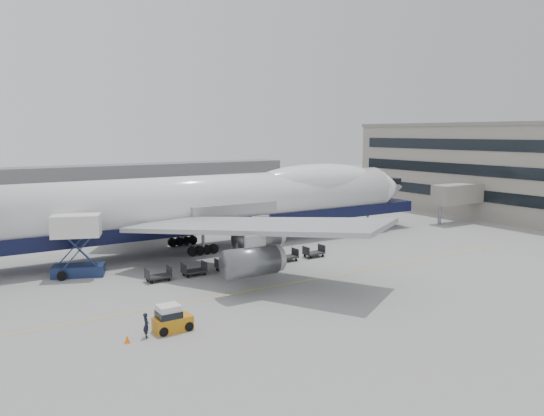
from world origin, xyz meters
TOP-DOWN VIEW (x-y plane):
  - ground at (0.00, 0.00)m, footprint 260.00×260.00m
  - apron_line at (0.00, -6.00)m, footprint 60.00×0.15m
  - hangar at (-10.00, 70.00)m, footprint 110.00×8.00m
  - airliner at (0.64, 12.00)m, footprint 67.00×55.30m
  - catering_truck at (-17.19, 7.39)m, footprint 5.39×4.50m
  - baggage_tug at (-15.01, -11.35)m, footprint 2.66×1.52m
  - ground_worker at (-16.90, -11.55)m, footprint 0.52×0.70m
  - traffic_cone at (-18.32, -11.79)m, footprint 0.38×0.38m
  - dolly_0 at (-11.26, 1.32)m, footprint 2.30×1.35m
  - dolly_1 at (-7.59, 1.32)m, footprint 2.30×1.35m
  - dolly_2 at (-3.92, 1.32)m, footprint 2.30×1.35m
  - dolly_3 at (-0.25, 1.32)m, footprint 2.30×1.35m
  - dolly_4 at (3.43, 1.32)m, footprint 2.30×1.35m
  - dolly_5 at (7.10, 1.32)m, footprint 2.30×1.35m

SIDE VIEW (x-z plane):
  - ground at x=0.00m, z-range 0.00..0.00m
  - apron_line at x=0.00m, z-range 0.00..0.01m
  - traffic_cone at x=-18.32m, z-range -0.02..0.55m
  - dolly_0 at x=-11.26m, z-range -0.12..1.18m
  - dolly_1 at x=-7.59m, z-range -0.12..1.18m
  - dolly_2 at x=-3.92m, z-range -0.12..1.18m
  - dolly_3 at x=-0.25m, z-range -0.12..1.18m
  - dolly_4 at x=3.43m, z-range -0.12..1.18m
  - dolly_5 at x=7.10m, z-range -0.12..1.18m
  - baggage_tug at x=-15.01m, z-range -0.11..1.83m
  - ground_worker at x=-16.90m, z-range 0.00..1.74m
  - catering_truck at x=-17.19m, z-range 0.40..6.47m
  - hangar at x=-10.00m, z-range 0.00..7.00m
  - airliner at x=0.64m, z-range -4.37..15.61m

